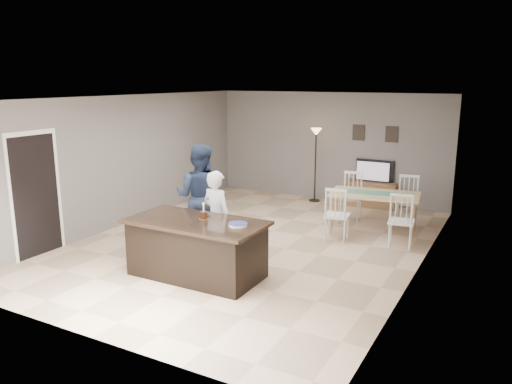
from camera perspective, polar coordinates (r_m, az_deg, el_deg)
The scene contains 14 objects.
floor at distance 9.45m, azimuth -0.40°, elevation -5.86°, with size 8.00×8.00×0.00m, color tan.
room_shell at distance 9.05m, azimuth -0.42°, elevation 4.25°, with size 8.00×8.00×8.00m.
kitchen_island at distance 7.86m, azimuth -6.79°, elevation -6.39°, with size 2.15×1.10×0.90m.
tv_console at distance 12.32m, azimuth 13.07°, elevation -0.28°, with size 1.20×0.40×0.60m, color brown.
television at distance 12.28m, azimuth 13.29°, elevation 2.35°, with size 0.91×0.12×0.53m, color black.
tv_screen_glow at distance 12.20m, azimuth 13.19°, elevation 2.32°, with size 0.78×0.78×0.00m, color #CF5B17.
picture_frames at distance 12.29m, azimuth 13.44°, elevation 6.54°, with size 1.10×0.02×0.38m.
doorway at distance 9.34m, azimuth -23.94°, elevation 0.79°, with size 0.00×2.10×2.65m.
woman at distance 8.33m, azimuth -4.51°, elevation -2.84°, with size 0.57×0.37×1.57m, color silver.
man at distance 9.05m, azimuth -6.41°, elevation -0.51°, with size 0.93×0.72×1.90m, color #1A2439.
birthday_cake at distance 7.80m, azimuth -6.00°, elevation -2.62°, with size 0.16×0.16×0.25m.
plate_stack at distance 7.39m, azimuth -2.09°, elevation -3.75°, with size 0.28×0.28×0.04m.
dining_table at distance 10.21m, azimuth 13.37°, elevation -0.90°, with size 1.88×2.14×1.04m.
floor_lamp at distance 12.45m, azimuth 6.86°, elevation 5.36°, with size 0.28×0.28×1.84m.
Camera 1 is at (4.32, -7.83, 3.04)m, focal length 35.00 mm.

